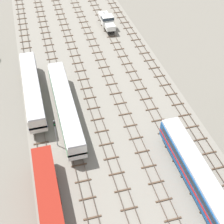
% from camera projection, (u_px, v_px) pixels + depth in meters
% --- Properties ---
extents(ground_plane, '(480.00, 480.00, 0.00)m').
position_uv_depth(ground_plane, '(106.00, 104.00, 59.69)').
color(ground_plane, slate).
extents(ballast_bed, '(28.91, 176.00, 0.01)m').
position_uv_depth(ballast_bed, '(106.00, 104.00, 59.69)').
color(ballast_bed, gray).
rests_on(ballast_bed, ground).
extents(track_far_left, '(2.40, 126.00, 0.29)m').
position_uv_depth(track_far_left, '(36.00, 112.00, 57.86)').
color(track_far_left, '#47382D').
rests_on(track_far_left, ground).
extents(track_left, '(2.40, 126.00, 0.29)m').
position_uv_depth(track_left, '(64.00, 107.00, 58.84)').
color(track_left, '#47382D').
rests_on(track_left, ground).
extents(track_centre_left, '(2.40, 126.00, 0.29)m').
position_uv_depth(track_centre_left, '(92.00, 103.00, 59.82)').
color(track_centre_left, '#47382D').
rests_on(track_centre_left, ground).
extents(track_centre, '(2.40, 126.00, 0.29)m').
position_uv_depth(track_centre, '(118.00, 98.00, 60.81)').
color(track_centre, '#47382D').
rests_on(track_centre, ground).
extents(track_centre_right, '(2.40, 126.00, 0.29)m').
position_uv_depth(track_centre_right, '(143.00, 94.00, 61.79)').
color(track_centre_right, '#47382D').
rests_on(track_centre_right, ground).
extents(track_right, '(2.40, 126.00, 0.29)m').
position_uv_depth(track_right, '(168.00, 89.00, 62.77)').
color(track_right, '#47382D').
rests_on(track_right, ground).
extents(passenger_coach_centre_right_nearest, '(2.96, 22.00, 3.80)m').
position_uv_depth(passenger_coach_centre_right_nearest, '(201.00, 181.00, 44.01)').
color(passenger_coach_centre_right_nearest, '#194C8C').
rests_on(passenger_coach_centre_right_nearest, ground).
extents(freight_boxcar_far_left_near, '(2.87, 14.00, 3.60)m').
position_uv_depth(freight_boxcar_far_left_near, '(48.00, 193.00, 42.74)').
color(freight_boxcar_far_left_near, maroon).
rests_on(freight_boxcar_far_left_near, ground).
extents(passenger_coach_left_mid, '(2.96, 22.00, 3.80)m').
position_uv_depth(passenger_coach_left_mid, '(65.00, 105.00, 55.53)').
color(passenger_coach_left_mid, white).
rests_on(passenger_coach_left_mid, ground).
extents(diesel_railcar_far_left_midfar, '(2.96, 20.50, 3.80)m').
position_uv_depth(diesel_railcar_far_left_midfar, '(32.00, 89.00, 58.93)').
color(diesel_railcar_far_left_midfar, beige).
rests_on(diesel_railcar_far_left_midfar, ground).
extents(shunter_loco_centre_right_far, '(2.74, 8.46, 3.10)m').
position_uv_depth(shunter_loco_centre_right_far, '(107.00, 21.00, 79.87)').
color(shunter_loco_centre_right_far, white).
rests_on(shunter_loco_centre_right_far, ground).
extents(signal_post_near, '(0.28, 0.47, 5.46)m').
position_uv_depth(signal_post_near, '(55.00, 130.00, 49.84)').
color(signal_post_near, gray).
rests_on(signal_post_near, ground).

